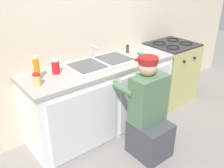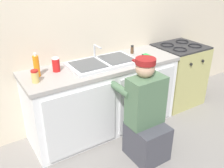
{
  "view_description": "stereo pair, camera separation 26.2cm",
  "coord_description": "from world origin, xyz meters",
  "views": [
    {
      "loc": [
        -1.56,
        -1.87,
        1.91
      ],
      "look_at": [
        0.0,
        0.1,
        0.7
      ],
      "focal_mm": 40.0,
      "sensor_mm": 36.0,
      "label": 1
    },
    {
      "loc": [
        -1.35,
        -2.02,
        1.91
      ],
      "look_at": [
        0.0,
        0.1,
        0.7
      ],
      "focal_mm": 40.0,
      "sensor_mm": 36.0,
      "label": 2
    }
  ],
  "objects": [
    {
      "name": "stove_range",
      "position": [
        1.27,
        0.3,
        0.44
      ],
      "size": [
        0.66,
        0.62,
        0.89
      ],
      "color": "tan",
      "rests_on": "ground_plane"
    },
    {
      "name": "ground_plane",
      "position": [
        0.0,
        0.0,
        0.0
      ],
      "size": [
        12.0,
        12.0,
        0.0
      ],
      "primitive_type": "plane",
      "color": "gray"
    },
    {
      "name": "soap_bottle_orange",
      "position": [
        -0.74,
        0.36,
        0.98
      ],
      "size": [
        0.06,
        0.06,
        0.25
      ],
      "color": "orange",
      "rests_on": "countertop"
    },
    {
      "name": "sink_double_basin",
      "position": [
        0.0,
        0.3,
        0.89
      ],
      "size": [
        0.8,
        0.44,
        0.19
      ],
      "color": "silver",
      "rests_on": "countertop"
    },
    {
      "name": "condiment_jar",
      "position": [
        -0.8,
        0.23,
        0.93
      ],
      "size": [
        0.07,
        0.07,
        0.13
      ],
      "color": "#DBB760",
      "rests_on": "countertop"
    },
    {
      "name": "back_wall",
      "position": [
        0.0,
        0.65,
        1.25
      ],
      "size": [
        6.0,
        0.1,
        2.5
      ],
      "primitive_type": "cube",
      "color": "beige",
      "rests_on": "ground_plane"
    },
    {
      "name": "countertop",
      "position": [
        0.0,
        0.3,
        0.85
      ],
      "size": [
        1.86,
        0.62,
        0.04
      ],
      "primitive_type": "cube",
      "color": "#9E9993",
      "rests_on": "counter_cabinet"
    },
    {
      "name": "spice_bottle_pepper",
      "position": [
        0.51,
        0.42,
        0.92
      ],
      "size": [
        0.04,
        0.04,
        0.1
      ],
      "color": "#513823",
      "rests_on": "countertop"
    },
    {
      "name": "soda_cup_red",
      "position": [
        -0.53,
        0.38,
        0.94
      ],
      "size": [
        0.08,
        0.08,
        0.15
      ],
      "color": "red",
      "rests_on": "countertop"
    },
    {
      "name": "plumber_person",
      "position": [
        0.12,
        -0.37,
        0.46
      ],
      "size": [
        0.42,
        0.61,
        1.1
      ],
      "color": "#3F3F47",
      "rests_on": "ground_plane"
    },
    {
      "name": "cell_phone",
      "position": [
        0.61,
        0.24,
        0.88
      ],
      "size": [
        0.07,
        0.14,
        0.01
      ],
      "color": "black",
      "rests_on": "countertop"
    },
    {
      "name": "counter_cabinet",
      "position": [
        0.0,
        0.29,
        0.41
      ],
      "size": [
        1.82,
        0.62,
        0.83
      ],
      "color": "white",
      "rests_on": "ground_plane"
    }
  ]
}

